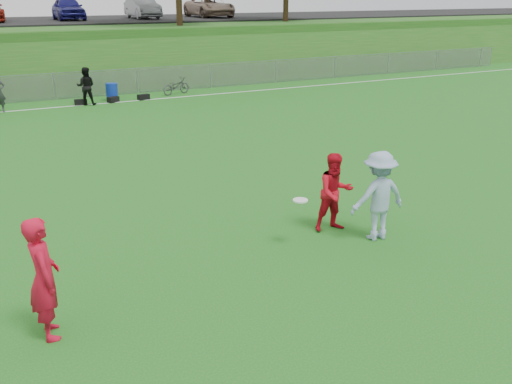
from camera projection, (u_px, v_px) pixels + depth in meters
ground at (230, 275)px, 10.40m from camera, size 120.00×120.00×0.00m
sideline_far at (63, 107)px, 25.52m from camera, size 60.00×0.10×0.01m
fence at (55, 86)px, 26.99m from camera, size 58.00×0.06×1.30m
berm at (26, 48)px, 35.95m from camera, size 120.00×18.00×3.00m
parking_lot at (19, 21)px, 37.12m from camera, size 120.00×12.00×0.10m
gear_bags at (84, 102)px, 25.98m from camera, size 7.28×0.53×0.26m
player_red_left at (44, 278)px, 8.29m from camera, size 0.46×0.70×1.90m
player_red_center at (335, 192)px, 12.11m from camera, size 0.90×0.73×1.71m
player_blue at (378, 196)px, 11.65m from camera, size 1.26×0.78×1.88m
frisbee at (300, 200)px, 11.25m from camera, size 0.30×0.30×0.03m
recycling_bin at (112, 92)px, 26.84m from camera, size 0.60×0.60×0.82m
bicycle at (176, 86)px, 28.51m from camera, size 1.67×1.03×0.83m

